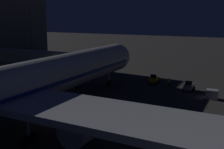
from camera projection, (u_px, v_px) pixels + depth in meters
ground_plane at (54, 112)px, 39.20m from camera, size 320.00×320.00×0.00m
jet_bridge at (45, 58)px, 54.00m from camera, size 22.13×3.40×6.90m
apron_floodlight_mast at (31, 26)px, 68.70m from camera, size 2.90×0.50×19.07m
pushback_tug at (154, 80)px, 55.78m from camera, size 1.86×2.28×1.95m
baggage_tug_spare at (189, 87)px, 50.37m from camera, size 1.86×2.34×1.95m
baggage_container_near_belt at (212, 94)px, 45.46m from camera, size 1.88×1.57×1.55m
ground_crew_marshaller_fwd at (169, 82)px, 53.07m from camera, size 0.40×0.40×1.83m
traffic_cone_nose_port at (130, 80)px, 57.49m from camera, size 0.36×0.36×0.55m
traffic_cone_nose_starboard at (112, 78)px, 59.45m from camera, size 0.36×0.36×0.55m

